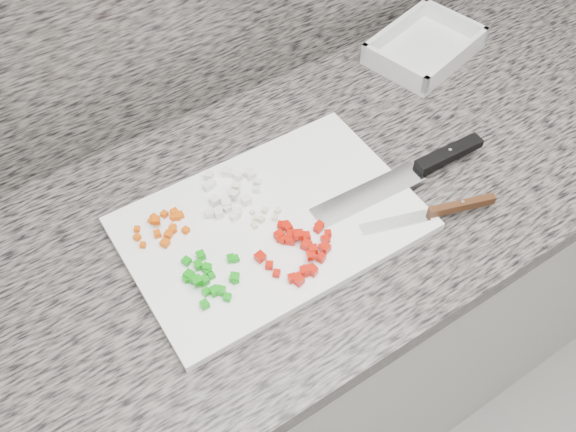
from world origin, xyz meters
name	(u,v)px	position (x,y,z in m)	size (l,w,h in m)	color
cabinet	(308,320)	(0.00, 1.44, 0.43)	(3.92, 0.62, 0.86)	beige
countertop	(314,196)	(0.00, 1.44, 0.88)	(3.96, 0.64, 0.04)	#615C56
cutting_board	(271,224)	(-0.11, 1.41, 0.91)	(0.48, 0.32, 0.02)	white
carrot_pile	(165,226)	(-0.26, 1.49, 0.92)	(0.09, 0.07, 0.02)	#D04E04
onion_pile	(229,192)	(-0.14, 1.50, 0.92)	(0.12, 0.12, 0.02)	silver
green_pepper_pile	(207,277)	(-0.25, 1.37, 0.92)	(0.09, 0.11, 0.02)	#0D930E
red_pepper_pile	(300,249)	(-0.11, 1.33, 0.92)	(0.13, 0.12, 0.02)	#B30F02
garlic_pile	(265,216)	(-0.11, 1.42, 0.92)	(0.06, 0.04, 0.01)	beige
chef_knife	(422,167)	(0.18, 1.36, 0.92)	(0.35, 0.06, 0.02)	silver
paring_knife	(445,210)	(0.14, 1.27, 0.92)	(0.23, 0.09, 0.02)	silver
tray	(424,49)	(0.41, 1.62, 0.92)	(0.26, 0.21, 0.05)	silver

